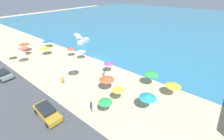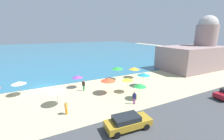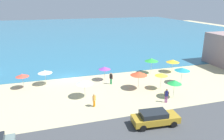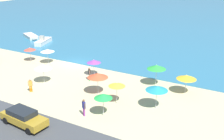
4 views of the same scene
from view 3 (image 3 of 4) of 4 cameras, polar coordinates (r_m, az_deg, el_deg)
ground_plane at (r=35.14m, az=-11.30°, el=-2.04°), size 160.00×160.00×0.00m
sea at (r=88.80m, az=-15.33°, el=9.70°), size 150.00×110.00×0.05m
beach_umbrella_0 at (r=32.20m, az=-22.42°, el=-1.31°), size 1.77×1.77×2.19m
beach_umbrella_1 at (r=32.50m, az=-17.10°, el=-0.45°), size 2.02×2.02×2.24m
beach_umbrella_2 at (r=30.29m, az=12.78°, el=-1.15°), size 1.76×1.76×2.37m
beach_umbrella_3 at (r=27.24m, az=-7.21°, el=-3.12°), size 2.14×2.14×2.39m
beach_umbrella_4 at (r=29.74m, az=7.02°, el=-0.91°), size 2.31×2.31×2.58m
beach_umbrella_7 at (r=38.01m, az=15.59°, el=2.29°), size 2.21×2.21×2.27m
beach_umbrella_9 at (r=28.03m, az=16.04°, el=-3.06°), size 1.76×1.76×2.38m
beach_umbrella_10 at (r=36.45m, az=10.29°, el=2.63°), size 2.24×2.24×2.67m
beach_umbrella_11 at (r=32.83m, az=-1.95°, el=0.50°), size 1.83×1.83×2.23m
beach_umbrella_14 at (r=33.13m, az=17.89°, el=0.20°), size 2.23×2.23×2.48m
bather_0 at (r=26.90m, az=14.05°, el=-6.35°), size 0.50×0.37×1.73m
bather_1 at (r=31.64m, az=-0.24°, el=-2.03°), size 0.42×0.44×1.76m
bather_2 at (r=25.27m, az=-4.70°, el=-7.67°), size 0.44×0.42×1.61m
parked_car_1 at (r=22.12m, az=11.14°, el=-12.14°), size 4.69×2.16×1.46m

